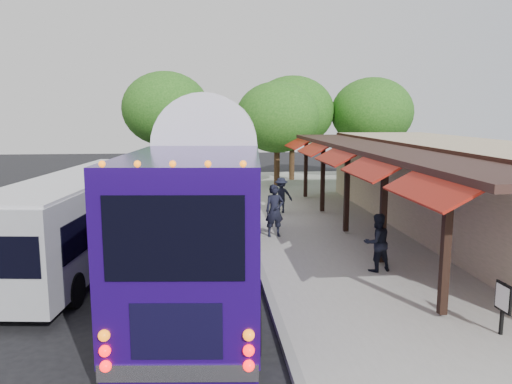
# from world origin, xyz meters

# --- Properties ---
(ground) EXTENTS (90.00, 90.00, 0.00)m
(ground) POSITION_xyz_m (0.00, 0.00, 0.00)
(ground) COLOR black
(ground) RESTS_ON ground
(sidewalk) EXTENTS (10.00, 40.00, 0.15)m
(sidewalk) POSITION_xyz_m (5.00, 4.00, 0.07)
(sidewalk) COLOR #9E9B93
(sidewalk) RESTS_ON ground
(curb) EXTENTS (0.20, 40.00, 0.16)m
(curb) POSITION_xyz_m (0.05, 4.00, 0.07)
(curb) COLOR gray
(curb) RESTS_ON ground
(station_shelter) EXTENTS (8.15, 20.00, 3.60)m
(station_shelter) POSITION_xyz_m (8.38, 4.00, 1.85)
(station_shelter) COLOR tan
(station_shelter) RESTS_ON ground
(coach_bus) EXTENTS (3.92, 13.27, 4.19)m
(coach_bus) POSITION_xyz_m (-1.45, -0.02, 2.25)
(coach_bus) COLOR #210861
(coach_bus) RESTS_ON ground
(city_bus) EXTENTS (3.55, 10.76, 2.84)m
(city_bus) POSITION_xyz_m (-5.40, 1.55, 1.57)
(city_bus) COLOR #96999E
(city_bus) RESTS_ON ground
(ped_a) EXTENTS (0.79, 0.59, 1.96)m
(ped_a) POSITION_xyz_m (0.98, 3.78, 1.13)
(ped_a) COLOR black
(ped_a) RESTS_ON sidewalk
(ped_b) EXTENTS (0.96, 0.82, 1.71)m
(ped_b) POSITION_xyz_m (3.40, -0.61, 1.01)
(ped_b) COLOR black
(ped_b) RESTS_ON sidewalk
(ped_c) EXTENTS (0.97, 0.89, 1.59)m
(ped_c) POSITION_xyz_m (0.60, 10.11, 0.94)
(ped_c) COLOR black
(ped_c) RESTS_ON sidewalk
(ped_d) EXTENTS (1.09, 0.66, 1.64)m
(ped_d) POSITION_xyz_m (1.88, 8.19, 0.97)
(ped_d) COLOR black
(ped_d) RESTS_ON sidewalk
(sign_board) EXTENTS (0.08, 0.51, 1.12)m
(sign_board) POSITION_xyz_m (4.58, -5.00, 0.91)
(sign_board) COLOR black
(sign_board) RESTS_ON sidewalk
(tree_left) EXTENTS (5.20, 5.20, 6.66)m
(tree_left) POSITION_xyz_m (2.88, 16.83, 4.44)
(tree_left) COLOR #382314
(tree_left) RESTS_ON ground
(tree_mid) EXTENTS (5.63, 5.63, 7.21)m
(tree_mid) POSITION_xyz_m (4.31, 19.58, 4.81)
(tree_mid) COLOR #382314
(tree_mid) RESTS_ON ground
(tree_right) EXTENTS (5.55, 5.55, 7.10)m
(tree_right) POSITION_xyz_m (9.70, 19.02, 4.73)
(tree_right) COLOR #382314
(tree_right) RESTS_ON ground
(tree_far) EXTENTS (5.84, 5.84, 7.47)m
(tree_far) POSITION_xyz_m (-4.22, 20.01, 4.98)
(tree_far) COLOR #382314
(tree_far) RESTS_ON ground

